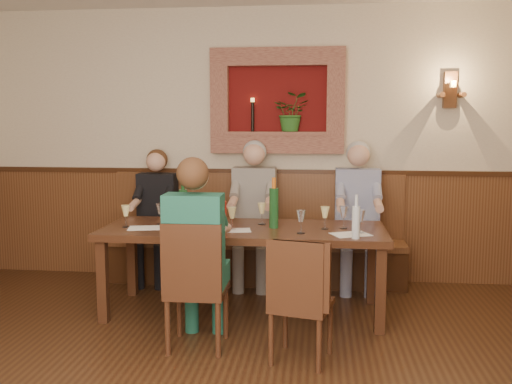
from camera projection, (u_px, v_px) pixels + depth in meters
The scene contains 31 objects.
room_shell at pixel (195, 76), 2.90m from camera, with size 6.04×6.04×2.82m.
wainscoting at pixel (199, 322), 3.06m from camera, with size 6.02×6.02×1.15m.
wall_niche at pixel (281, 105), 5.78m from camera, with size 1.36×0.30×1.06m.
wall_sconce at pixel (450, 91), 5.57m from camera, with size 0.25×0.20×0.35m.
dining_table at pixel (244, 236), 4.87m from camera, with size 2.40×0.90×0.75m.
bench at pixel (256, 250), 5.85m from camera, with size 3.00×0.45×1.11m.
chair_near_left at pixel (197, 311), 4.16m from camera, with size 0.43×0.43×0.96m.
chair_near_right at pixel (301, 325), 3.94m from camera, with size 0.47×0.47×0.88m.
person_bench_left at pixel (156, 228), 5.83m from camera, with size 0.39×0.48×1.36m.
person_bench_mid at pixel (253, 226), 5.71m from camera, with size 0.43×0.53×1.46m.
person_bench_right at pixel (357, 228), 5.60m from camera, with size 0.43×0.53×1.46m.
person_chair_front at pixel (197, 270), 4.15m from camera, with size 0.41×0.51×1.41m.
spittoon_bucket at pixel (215, 215), 4.83m from camera, with size 0.20×0.20×0.23m, color #BA170B.
wine_bottle_green_a at pixel (274, 207), 4.82m from camera, with size 0.09×0.09×0.43m.
wine_bottle_green_b at pixel (183, 206), 4.97m from camera, with size 0.09×0.09×0.40m.
water_bottle at pixel (356, 221), 4.40m from camera, with size 0.08×0.08×0.34m.
tasting_sheet_a at pixel (145, 228), 4.84m from camera, with size 0.28×0.20×0.00m, color white.
tasting_sheet_b at pixel (235, 230), 4.73m from camera, with size 0.25×0.18×0.00m, color white.
tasting_sheet_c at pixel (351, 234), 4.57m from camera, with size 0.29×0.21×0.00m, color white.
tasting_sheet_d at pixel (189, 233), 4.63m from camera, with size 0.32×0.23×0.00m, color white.
wine_glass_0 at pixel (126, 216), 4.86m from camera, with size 0.08×0.08×0.19m, color #E8DC8A, non-canonical shape.
wine_glass_1 at pixel (161, 214), 4.97m from camera, with size 0.08×0.08×0.19m, color white, non-canonical shape.
wine_glass_2 at pixel (177, 218), 4.75m from camera, with size 0.08×0.08×0.19m, color #E8DC8A, non-canonical shape.
wine_glass_3 at pixel (212, 214), 5.00m from camera, with size 0.08×0.08×0.19m, color white, non-canonical shape.
wine_glass_4 at pixel (232, 218), 4.76m from camera, with size 0.08×0.08×0.19m, color #E8DC8A, non-canonical shape.
wine_glass_5 at pixel (262, 214), 4.99m from camera, with size 0.08×0.08×0.19m, color #E8DC8A, non-canonical shape.
wine_glass_6 at pixel (301, 222), 4.60m from camera, with size 0.08×0.08×0.19m, color white, non-canonical shape.
wine_glass_7 at pixel (325, 218), 4.78m from camera, with size 0.08×0.08×0.19m, color #E8DC8A, non-canonical shape.
wine_glass_8 at pixel (361, 222), 4.60m from camera, with size 0.08×0.08×0.19m, color white, non-canonical shape.
wine_glass_9 at pixel (210, 223), 4.55m from camera, with size 0.08×0.08×0.19m, color #E8DC8A, non-canonical shape.
wine_glass_10 at pixel (344, 217), 4.80m from camera, with size 0.08×0.08×0.19m, color white, non-canonical shape.
Camera 1 is at (0.63, -2.90, 1.67)m, focal length 40.00 mm.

